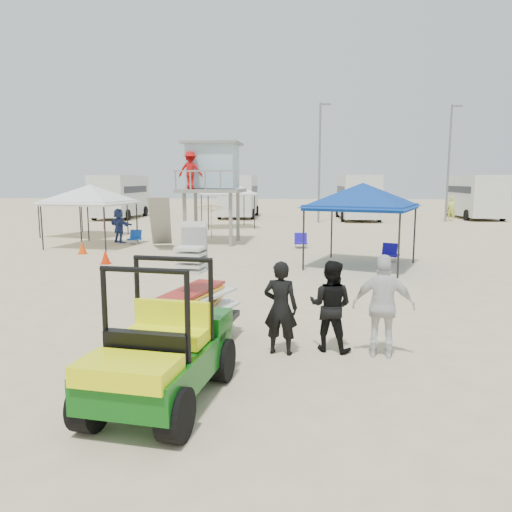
# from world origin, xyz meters

# --- Properties ---
(ground) EXTENTS (140.00, 140.00, 0.00)m
(ground) POSITION_xyz_m (0.00, 0.00, 0.00)
(ground) COLOR beige
(ground) RESTS_ON ground
(utility_cart) EXTENTS (1.57, 2.61, 1.86)m
(utility_cart) POSITION_xyz_m (-0.42, -1.48, 0.87)
(utility_cart) COLOR #0D5410
(utility_cart) RESTS_ON ground
(surf_trailer) EXTENTS (1.40, 2.22, 1.95)m
(surf_trailer) POSITION_xyz_m (-0.41, 0.86, 0.80)
(surf_trailer) COLOR black
(surf_trailer) RESTS_ON ground
(man_left) EXTENTS (0.64, 0.48, 1.60)m
(man_left) POSITION_xyz_m (1.10, 0.56, 0.80)
(man_left) COLOR black
(man_left) RESTS_ON ground
(man_mid) EXTENTS (0.92, 0.82, 1.58)m
(man_mid) POSITION_xyz_m (1.95, 0.81, 0.79)
(man_mid) COLOR black
(man_mid) RESTS_ON ground
(man_right) EXTENTS (1.06, 0.57, 1.72)m
(man_right) POSITION_xyz_m (2.80, 0.56, 0.86)
(man_right) COLOR silver
(man_right) RESTS_ON ground
(lifeguard_tower) EXTENTS (2.96, 2.96, 4.53)m
(lifeguard_tower) POSITION_xyz_m (-2.55, 15.41, 3.38)
(lifeguard_tower) COLOR gray
(lifeguard_tower) RESTS_ON ground
(canopy_blue) EXTENTS (4.13, 4.13, 3.23)m
(canopy_blue) POSITION_xyz_m (3.58, 9.36, 2.68)
(canopy_blue) COLOR black
(canopy_blue) RESTS_ON ground
(canopy_white_a) EXTENTS (3.48, 3.48, 3.13)m
(canopy_white_a) POSITION_xyz_m (-7.59, 13.75, 2.58)
(canopy_white_a) COLOR black
(canopy_white_a) RESTS_ON ground
(canopy_white_b) EXTENTS (4.10, 4.10, 2.97)m
(canopy_white_b) POSITION_xyz_m (-9.60, 17.70, 2.42)
(canopy_white_b) COLOR black
(canopy_white_b) RESTS_ON ground
(canopy_white_c) EXTENTS (3.72, 3.72, 3.29)m
(canopy_white_c) POSITION_xyz_m (-2.80, 22.96, 2.74)
(canopy_white_c) COLOR black
(canopy_white_c) RESTS_ON ground
(umbrella_a) EXTENTS (1.90, 1.93, 1.72)m
(umbrella_a) POSITION_xyz_m (-9.92, 21.05, 0.86)
(umbrella_a) COLOR red
(umbrella_a) RESTS_ON ground
(umbrella_b) EXTENTS (2.47, 2.49, 1.73)m
(umbrella_b) POSITION_xyz_m (-2.86, 17.51, 0.86)
(umbrella_b) COLOR gold
(umbrella_b) RESTS_ON ground
(cone_near) EXTENTS (0.34, 0.34, 0.50)m
(cone_near) POSITION_xyz_m (-5.27, 9.23, 0.25)
(cone_near) COLOR red
(cone_near) RESTS_ON ground
(cone_far) EXTENTS (0.34, 0.34, 0.50)m
(cone_far) POSITION_xyz_m (-7.08, 11.49, 0.25)
(cone_far) COLOR #F14507
(cone_far) RESTS_ON ground
(beach_chair_a) EXTENTS (0.60, 0.64, 0.64)m
(beach_chair_a) POSITION_xyz_m (-6.00, 14.81, 0.31)
(beach_chair_a) COLOR #1040B1
(beach_chair_a) RESTS_ON ground
(beach_chair_b) EXTENTS (0.57, 0.60, 0.64)m
(beach_chair_b) POSITION_xyz_m (1.62, 13.99, 0.31)
(beach_chair_b) COLOR #1E10AF
(beach_chair_b) RESTS_ON ground
(beach_chair_c) EXTENTS (0.70, 0.78, 0.64)m
(beach_chair_c) POSITION_xyz_m (4.83, 10.70, 0.31)
(beach_chair_c) COLOR #170E9B
(beach_chair_c) RESTS_ON ground
(rv_far_left) EXTENTS (2.64, 6.80, 3.25)m
(rv_far_left) POSITION_xyz_m (-12.00, 29.99, 1.80)
(rv_far_left) COLOR silver
(rv_far_left) RESTS_ON ground
(rv_mid_left) EXTENTS (2.65, 6.50, 3.25)m
(rv_mid_left) POSITION_xyz_m (-3.00, 31.49, 1.80)
(rv_mid_left) COLOR silver
(rv_mid_left) RESTS_ON ground
(rv_mid_right) EXTENTS (2.64, 7.00, 3.25)m
(rv_mid_right) POSITION_xyz_m (6.00, 29.99, 1.80)
(rv_mid_right) COLOR silver
(rv_mid_right) RESTS_ON ground
(rv_far_right) EXTENTS (2.64, 6.60, 3.25)m
(rv_far_right) POSITION_xyz_m (15.00, 31.49, 1.80)
(rv_far_right) COLOR silver
(rv_far_right) RESTS_ON ground
(light_pole_left) EXTENTS (0.14, 0.14, 8.00)m
(light_pole_left) POSITION_xyz_m (3.00, 27.00, 4.00)
(light_pole_left) COLOR slate
(light_pole_left) RESTS_ON ground
(light_pole_right) EXTENTS (0.14, 0.14, 8.00)m
(light_pole_right) POSITION_xyz_m (12.00, 28.50, 4.00)
(light_pole_right) COLOR slate
(light_pole_right) RESTS_ON ground
(distant_beachgoers) EXTENTS (20.55, 15.04, 1.76)m
(distant_beachgoers) POSITION_xyz_m (-1.10, 19.26, 0.82)
(distant_beachgoers) COLOR #2E3F8B
(distant_beachgoers) RESTS_ON ground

